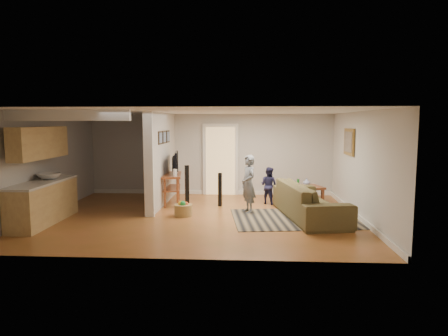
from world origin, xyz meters
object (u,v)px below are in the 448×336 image
Objects in this scene: sofa at (309,217)px; speaker_right at (187,185)px; child at (248,213)px; toddler at (269,204)px; coffee_table at (301,190)px; tv_console at (172,177)px; speaker_left at (220,189)px; toy_basket at (183,210)px.

speaker_right is at bearing 56.52° from sofa.
toddler is (0.57, 1.10, 0.00)m from child.
coffee_table is at bearing -135.70° from toddler.
sofa is at bearing -90.62° from coffee_table.
child is at bearing 98.93° from toddler.
sofa is 3.88m from tv_console.
child is at bearing -45.66° from speaker_right.
speaker_left is (1.33, -0.26, -0.30)m from tv_console.
tv_console is at bearing 110.02° from toy_basket.
speaker_left reaches higher than toddler.
sofa is 1.71m from coffee_table.
coffee_table reaches higher than toddler.
speaker_right is 2.51× the size of toy_basket.
speaker_left is at bearing 52.11° from toddler.
tv_console is 1.65m from toy_basket.
toy_basket is (-3.03, -1.69, -0.21)m from coffee_table.
sofa is 2.59× the size of speaker_right.
tv_console is at bearing 38.67° from toddler.
toddler is at bearing 19.76° from sofa.
coffee_table is at bearing -4.21° from tv_console.
child reaches higher than sofa.
toy_basket is 0.30× the size of child.
sofa is 2.73× the size of toddler.
speaker_left is 1.45m from toddler.
tv_console reaches higher than speaker_right.
coffee_table is at bearing 24.45° from speaker_left.
toy_basket is at bearing 72.36° from toddler.
sofa is 6.49× the size of toy_basket.
toddler is at bearing -171.78° from coffee_table.
toddler is (1.32, 0.38, -0.45)m from speaker_left.
toy_basket is 1.64m from child.
child is 1.41× the size of toddler.
tv_console is at bearing 154.94° from speaker_right.
coffee_table is 0.99× the size of tv_console.
tv_console reaches higher than sofa.
speaker_right reaches higher than sofa.
toy_basket is 0.42× the size of toddler.
child is (0.75, -0.72, -0.45)m from speaker_left.
speaker_left is 2.11× the size of toy_basket.
speaker_right is 1.06× the size of toddler.
tv_console is at bearing -179.47° from speaker_left.
sofa is at bearing 0.37° from toy_basket.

